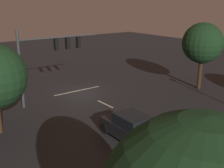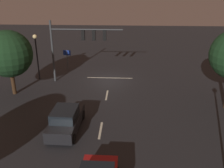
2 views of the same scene
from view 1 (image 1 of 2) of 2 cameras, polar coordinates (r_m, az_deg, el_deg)
The scene contains 8 objects.
ground_plane at distance 26.99m, azimuth -6.33°, elevation -1.71°, with size 80.00×80.00×0.00m, color #232326.
traffic_signal_assembly at distance 24.05m, azimuth -12.47°, elevation 6.54°, with size 7.26×0.47×6.35m.
lane_dash_far at distance 23.81m, azimuth -1.38°, elevation -4.11°, with size 2.20×0.16×0.01m, color beige.
lane_dash_mid at distance 19.63m, azimuth 9.00°, elevation -9.00°, with size 2.20×0.16×0.01m, color beige.
stop_bar at distance 27.51m, azimuth -7.00°, elevation -1.37°, with size 5.00×0.16×0.01m, color beige.
car_approaching at distance 17.73m, azimuth 3.81°, elevation -8.87°, with size 2.01×4.41×1.70m.
route_sign at distance 27.11m, azimuth -19.25°, elevation 1.55°, with size 0.90×0.18×2.52m.
tree_left_near at distance 28.38m, azimuth 17.98°, elevation 7.91°, with size 3.90×3.90×6.51m.
Camera 1 is at (12.93, 22.16, 8.38)m, focal length 44.85 mm.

